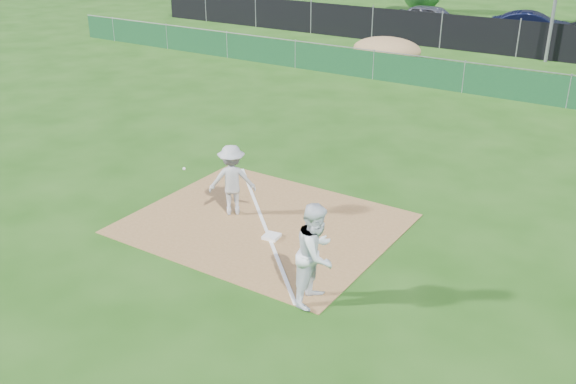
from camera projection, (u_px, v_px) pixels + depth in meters
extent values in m
plane|color=#1B480F|center=(413.00, 125.00, 22.13)|extent=(90.00, 90.00, 0.00)
cube|color=olive|center=(264.00, 223.00, 15.24)|extent=(6.00, 5.00, 0.02)
cube|color=white|center=(264.00, 223.00, 15.24)|extent=(5.01, 5.01, 0.01)
cube|color=#103D1F|center=(463.00, 78.00, 25.72)|extent=(44.00, 0.05, 1.20)
ellipsoid|color=olive|center=(387.00, 50.00, 30.89)|extent=(3.38, 2.60, 1.17)
cube|color=black|center=(518.00, 39.00, 31.72)|extent=(46.00, 0.04, 1.80)
cube|color=black|center=(540.00, 41.00, 35.91)|extent=(46.00, 9.00, 0.01)
cube|color=white|center=(272.00, 236.00, 14.55)|extent=(0.39, 0.39, 0.07)
imported|color=#BCBCBE|center=(232.00, 180.00, 15.39)|extent=(1.30, 1.20, 1.75)
sphere|color=white|center=(184.00, 169.00, 16.20)|extent=(0.08, 0.08, 0.08)
imported|color=white|center=(316.00, 254.00, 11.88)|extent=(0.86, 1.06, 2.03)
imported|color=#A1A3A8|center=(432.00, 19.00, 37.85)|extent=(4.76, 1.99, 1.61)
imported|color=black|center=(533.00, 26.00, 35.88)|extent=(4.85, 2.61, 1.52)
cylinder|color=#382316|center=(421.00, 6.00, 45.07)|extent=(0.24, 0.24, 0.96)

